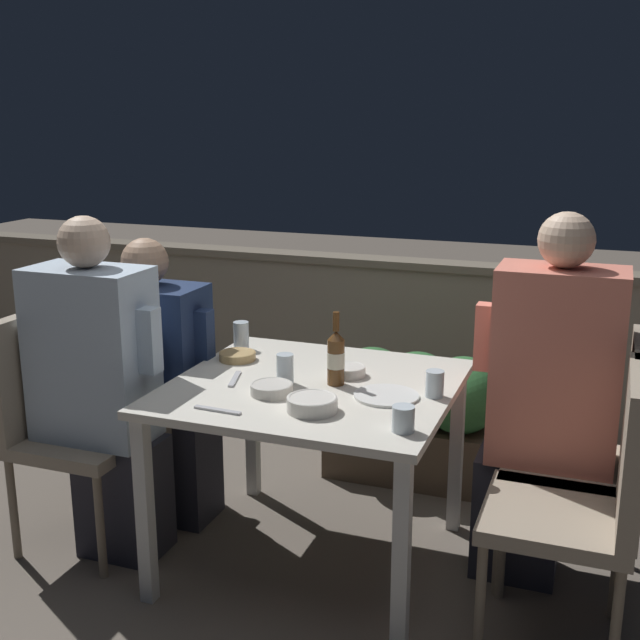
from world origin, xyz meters
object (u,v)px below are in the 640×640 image
chair_right_near (595,487)px  chair_left_far (116,384)px  person_blue_shirt (102,390)px  beer_bottle (336,357)px  person_coral_top (545,402)px  person_navy_jumper (159,382)px  chair_left_near (59,408)px  chair_right_far (603,442)px  potted_plant (118,364)px

chair_right_near → chair_left_far: bearing=170.8°
person_blue_shirt → chair_right_near: size_ratio=1.41×
chair_left_far → beer_bottle: 1.07m
beer_bottle → person_blue_shirt: bearing=-167.1°
chair_left_far → person_coral_top: 1.75m
person_navy_jumper → person_coral_top: size_ratio=0.88×
person_blue_shirt → person_coral_top: 1.63m
chair_left_near → chair_right_far: bearing=10.8°
person_blue_shirt → beer_bottle: (0.87, 0.20, 0.16)m
person_coral_top → beer_bottle: 0.76m
person_navy_jumper → chair_right_near: person_navy_jumper is taller
chair_left_near → chair_left_far: same height
chair_right_far → beer_bottle: 0.98m
chair_right_near → potted_plant: size_ratio=1.35×
chair_left_near → person_coral_top: person_coral_top is taller
chair_left_near → chair_left_far: size_ratio=1.00×
beer_bottle → chair_left_far: bearing=173.2°
chair_left_far → person_coral_top: size_ratio=0.69×
chair_left_far → potted_plant: bearing=124.1°
person_navy_jumper → chair_right_far: bearing=2.0°
person_navy_jumper → beer_bottle: size_ratio=4.42×
person_coral_top → potted_plant: size_ratio=1.95×
chair_right_far → chair_left_near: bearing=-169.2°
person_navy_jumper → potted_plant: 0.87m
beer_bottle → potted_plant: (-1.43, 0.71, -0.40)m
chair_right_near → chair_right_far: 0.37m
chair_left_far → person_navy_jumper: size_ratio=0.79×
chair_left_near → chair_right_far: 2.03m
person_blue_shirt → person_navy_jumper: 0.33m
chair_left_far → chair_right_far: same height
person_blue_shirt → beer_bottle: bearing=12.9°
person_blue_shirt → potted_plant: person_blue_shirt is taller
chair_left_near → potted_plant: bearing=111.3°
potted_plant → person_coral_top: bearing=-13.9°
chair_left_far → beer_bottle: beer_bottle is taller
person_blue_shirt → person_coral_top: person_coral_top is taller
chair_left_near → chair_right_near: same height
beer_bottle → person_coral_top: bearing=14.2°
chair_left_far → person_navy_jumper: 0.21m
chair_left_far → potted_plant: (-0.40, 0.59, -0.13)m
person_blue_shirt → person_coral_top: size_ratio=0.97×
person_navy_jumper → chair_right_far: person_navy_jumper is taller
person_blue_shirt → chair_right_near: person_blue_shirt is taller
person_blue_shirt → person_coral_top: bearing=13.5°
chair_right_near → potted_plant: chair_right_near is taller
person_blue_shirt → potted_plant: (-0.56, 0.91, -0.23)m
chair_right_near → beer_bottle: beer_bottle is taller
chair_left_near → person_blue_shirt: (0.21, 0.00, 0.10)m
chair_left_far → person_coral_top: bearing=2.0°
person_blue_shirt → chair_right_near: (1.77, 0.01, -0.10)m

